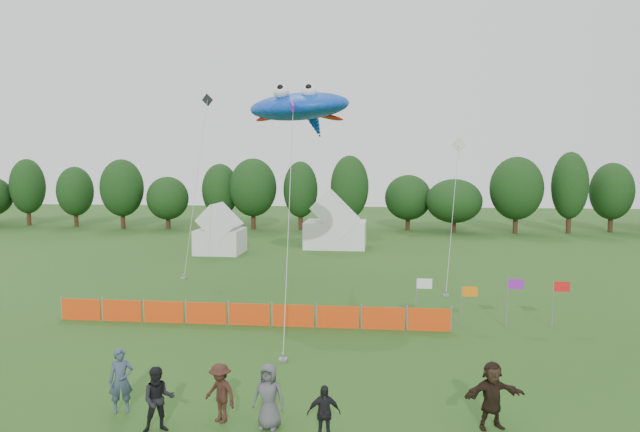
# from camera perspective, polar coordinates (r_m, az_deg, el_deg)

# --- Properties ---
(ground) EXTENTS (160.00, 160.00, 0.00)m
(ground) POSITION_cam_1_polar(r_m,az_deg,el_deg) (18.13, -2.17, -18.41)
(ground) COLOR #234C16
(ground) RESTS_ON ground
(treeline) EXTENTS (104.57, 8.78, 8.36)m
(treeline) POSITION_cam_1_polar(r_m,az_deg,el_deg) (61.44, 5.44, 2.36)
(treeline) COLOR #382314
(treeline) RESTS_ON ground
(tent_left) EXTENTS (3.67, 3.67, 3.24)m
(tent_left) POSITION_cam_1_polar(r_m,az_deg,el_deg) (46.99, -9.95, -1.71)
(tent_left) COLOR silver
(tent_left) RESTS_ON ground
(tent_right) EXTENTS (5.31, 4.25, 3.75)m
(tent_right) POSITION_cam_1_polar(r_m,az_deg,el_deg) (49.53, 1.56, -0.98)
(tent_right) COLOR white
(tent_right) RESTS_ON ground
(barrier_fence) EXTENTS (17.90, 0.06, 1.00)m
(barrier_fence) POSITION_cam_1_polar(r_m,az_deg,el_deg) (26.25, -7.10, -9.74)
(barrier_fence) COLOR #DF3F0C
(barrier_fence) RESTS_ON ground
(flag_row) EXTENTS (6.73, 0.43, 2.21)m
(flag_row) POSITION_cam_1_polar(r_m,az_deg,el_deg) (26.54, 16.46, -7.70)
(flag_row) COLOR gray
(flag_row) RESTS_ON ground
(spectator_a) EXTENTS (0.82, 0.69, 1.90)m
(spectator_a) POSITION_cam_1_polar(r_m,az_deg,el_deg) (18.30, -19.28, -15.27)
(spectator_a) COLOR #334256
(spectator_a) RESTS_ON ground
(spectator_b) EXTENTS (1.07, 0.97, 1.80)m
(spectator_b) POSITION_cam_1_polar(r_m,az_deg,el_deg) (16.81, -15.86, -17.25)
(spectator_b) COLOR black
(spectator_b) RESTS_ON ground
(spectator_c) EXTENTS (1.26, 1.09, 1.68)m
(spectator_c) POSITION_cam_1_polar(r_m,az_deg,el_deg) (17.04, -9.95, -17.02)
(spectator_c) COLOR #351C15
(spectator_c) RESTS_ON ground
(spectator_d) EXTENTS (0.95, 0.54, 1.52)m
(spectator_d) POSITION_cam_1_polar(r_m,az_deg,el_deg) (15.78, 0.38, -19.13)
(spectator_d) COLOR black
(spectator_d) RESTS_ON ground
(spectator_e) EXTENTS (0.97, 0.71, 1.82)m
(spectator_e) POSITION_cam_1_polar(r_m,az_deg,el_deg) (16.48, -5.16, -17.50)
(spectator_e) COLOR #49494E
(spectator_e) RESTS_ON ground
(spectator_f) EXTENTS (1.82, 1.02, 1.88)m
(spectator_f) POSITION_cam_1_polar(r_m,az_deg,el_deg) (17.07, 16.83, -16.77)
(spectator_f) COLOR black
(spectator_f) RESTS_ON ground
(stingray_kite) EXTENTS (7.62, 20.33, 11.59)m
(stingray_kite) POSITION_cam_1_polar(r_m,az_deg,el_deg) (33.15, -1.96, 10.77)
(stingray_kite) COLOR blue
(stingray_kite) RESTS_ON ground
(small_kite_white) EXTENTS (2.53, 10.53, 9.16)m
(small_kite_white) POSITION_cam_1_polar(r_m,az_deg,el_deg) (38.65, 13.35, 2.94)
(small_kite_white) COLOR white
(small_kite_white) RESTS_ON ground
(small_kite_dark) EXTENTS (0.89, 6.02, 12.27)m
(small_kite_dark) POSITION_cam_1_polar(r_m,az_deg,el_deg) (39.88, -12.04, 4.92)
(small_kite_dark) COLOR black
(small_kite_dark) RESTS_ON ground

